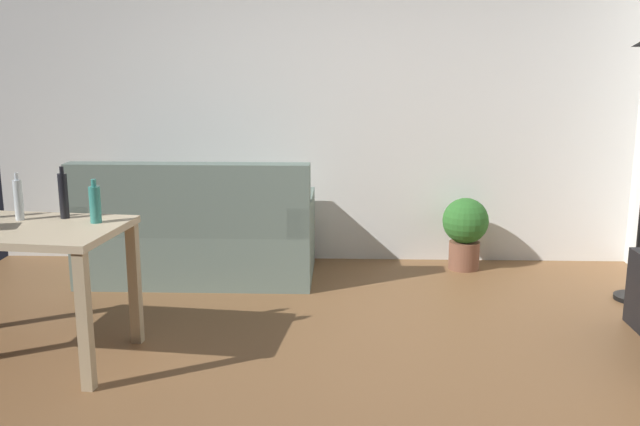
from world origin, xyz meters
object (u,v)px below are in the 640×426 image
Objects in this scene: desk at (10,245)px; bottle_clear at (18,199)px; couch at (198,239)px; bottle_tall at (95,204)px; potted_plant at (465,228)px; bottle_dark at (63,195)px.

bottle_clear is (0.00, 0.14, 0.23)m from desk.
bottle_tall is (-0.26, -1.42, 0.56)m from couch.
desk is (-0.71, -1.50, 0.34)m from couch.
bottle_clear reaches higher than bottle_tall.
bottle_tall is at bearing -6.75° from bottle_clear.
bottle_tall reaches higher than potted_plant.
desk is 3.32m from potted_plant.
potted_plant is 2.16× the size of bottle_clear.
potted_plant is 2.94m from bottle_tall.
potted_plant is 1.94× the size of bottle_dark.
bottle_dark is at bearing 12.61° from bottle_clear.
bottle_clear reaches higher than couch.
desk is 0.39m from bottle_dark.
couch reaches higher than potted_plant.
couch is 1.64m from bottle_clear.
bottle_dark is (0.23, 0.05, 0.01)m from bottle_clear.
bottle_clear is (-0.70, -1.37, 0.57)m from couch.
couch is at bearing 71.48° from desk.
bottle_tall reaches higher than couch.
bottle_dark is 1.22× the size of bottle_tall.
bottle_clear is at bearing 173.25° from bottle_tall.
desk is at bearing -141.43° from bottle_dark.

